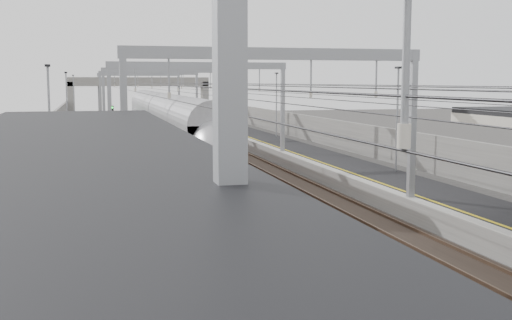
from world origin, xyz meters
TOP-DOWN VIEW (x-y plane):
  - platform_left at (-8.00, 45.00)m, footprint 4.00×120.00m
  - platform_right at (8.00, 45.00)m, footprint 4.00×120.00m
  - tracks at (0.00, 45.00)m, footprint 11.40×140.00m
  - overhead_line at (0.00, 51.62)m, footprint 13.00×140.00m
  - canopy_left at (-8.02, 2.99)m, footprint 4.40×30.00m
  - overbridge at (0.00, 100.00)m, footprint 22.00×2.20m
  - wall_left at (-11.20, 45.00)m, footprint 0.30×120.00m
  - wall_right at (11.20, 45.00)m, footprint 0.30×120.00m
  - train at (-1.50, 48.86)m, footprint 2.65×48.20m
  - signal_green at (-5.20, 71.43)m, footprint 0.32×0.32m
  - signal_red_near at (3.20, 68.29)m, footprint 0.32×0.32m
  - signal_red_far at (5.40, 71.43)m, footprint 0.32×0.32m

SIDE VIEW (x-z plane):
  - tracks at x=0.00m, z-range -0.05..0.15m
  - platform_left at x=-8.00m, z-range 0.00..1.00m
  - platform_right at x=8.00m, z-range 0.00..1.00m
  - wall_left at x=-11.20m, z-range 0.00..3.20m
  - wall_right at x=11.20m, z-range 0.00..3.20m
  - train at x=-1.50m, z-range -0.04..4.15m
  - signal_green at x=-5.20m, z-range 0.68..4.15m
  - signal_red_near at x=3.20m, z-range 0.68..4.15m
  - signal_red_far at x=5.40m, z-range 0.68..4.15m
  - canopy_left at x=-8.02m, z-range 2.97..7.21m
  - overbridge at x=0.00m, z-range 1.86..8.76m
  - overhead_line at x=0.00m, z-range 2.84..9.44m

